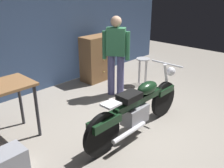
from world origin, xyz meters
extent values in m
plane|color=gray|center=(0.00, 0.00, 0.00)|extent=(12.00, 12.00, 0.00)
cube|color=#384C70|center=(0.00, 2.80, 1.55)|extent=(8.00, 0.12, 3.10)
cylinder|color=#2D2D33|center=(-1.23, 1.14, 0.43)|extent=(0.05, 0.05, 0.86)
cylinder|color=#2D2D33|center=(-1.23, 1.66, 0.43)|extent=(0.05, 0.05, 0.86)
cylinder|color=black|center=(0.67, 0.09, 0.32)|extent=(0.64, 0.07, 0.64)
cylinder|color=black|center=(-0.88, 0.09, 0.32)|extent=(0.64, 0.07, 0.64)
cube|color=black|center=(0.67, 0.09, 0.50)|extent=(0.44, 0.14, 0.10)
cube|color=black|center=(-0.83, 0.09, 0.50)|extent=(0.52, 0.18, 0.12)
cube|color=gray|center=(-0.16, 0.09, 0.34)|extent=(0.44, 0.24, 0.28)
cube|color=black|center=(-0.06, 0.09, 0.55)|extent=(1.10, 0.10, 0.10)
ellipsoid|color=black|center=(0.14, 0.09, 0.70)|extent=(0.44, 0.22, 0.20)
cube|color=black|center=(-0.31, 0.09, 0.70)|extent=(0.36, 0.24, 0.10)
cube|color=silver|center=(-0.71, 0.09, 0.72)|extent=(0.24, 0.20, 0.03)
cylinder|color=silver|center=(0.73, 0.09, 0.65)|extent=(0.26, 0.05, 0.68)
cylinder|color=silver|center=(0.69, 0.09, 0.98)|extent=(0.03, 0.60, 0.03)
sphere|color=silver|center=(0.85, 0.09, 0.80)|extent=(0.16, 0.16, 0.16)
cylinder|color=silver|center=(-0.46, -0.05, 0.22)|extent=(0.70, 0.07, 0.07)
cylinder|color=#525283|center=(0.83, 1.27, 0.44)|extent=(0.15, 0.15, 0.88)
cylinder|color=#525283|center=(0.72, 1.43, 0.44)|extent=(0.15, 0.15, 0.88)
cube|color=#33724C|center=(0.77, 1.35, 1.16)|extent=(0.39, 0.44, 0.56)
cylinder|color=#33724C|center=(0.91, 1.15, 1.08)|extent=(0.09, 0.09, 0.58)
cylinder|color=#33724C|center=(0.64, 1.55, 1.08)|extent=(0.09, 0.09, 0.58)
sphere|color=tan|center=(0.77, 1.35, 1.56)|extent=(0.22, 0.22, 0.22)
cylinder|color=#B2B2B7|center=(1.65, 1.28, 0.63)|extent=(0.32, 0.32, 0.02)
cylinder|color=#B2B2B7|center=(1.76, 1.28, 0.31)|extent=(0.02, 0.02, 0.62)
cylinder|color=#B2B2B7|center=(1.65, 1.39, 0.31)|extent=(0.02, 0.02, 0.62)
cylinder|color=#B2B2B7|center=(1.54, 1.28, 0.31)|extent=(0.02, 0.02, 0.62)
cylinder|color=#B2B2B7|center=(1.65, 1.17, 0.31)|extent=(0.02, 0.02, 0.62)
cube|color=brown|center=(1.14, 2.30, 0.55)|extent=(0.80, 0.44, 1.10)
sphere|color=tan|center=(1.14, 2.07, 0.85)|extent=(0.04, 0.04, 0.04)
sphere|color=tan|center=(1.14, 2.07, 0.55)|extent=(0.04, 0.04, 0.04)
sphere|color=tan|center=(1.14, 2.07, 0.25)|extent=(0.04, 0.04, 0.04)
cube|color=gray|center=(-1.97, 0.65, 0.17)|extent=(0.44, 0.32, 0.34)
camera|label=1|loc=(-2.87, -1.97, 2.22)|focal=39.37mm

